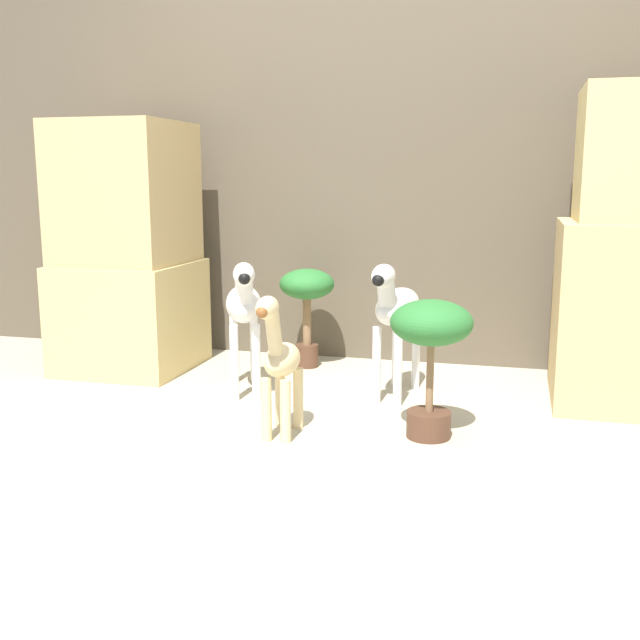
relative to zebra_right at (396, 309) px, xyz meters
name	(u,v)px	position (x,y,z in m)	size (l,w,h in m)	color
ground_plane	(308,446)	(-0.21, -0.70, -0.40)	(14.00, 14.00, 0.00)	#B2A88E
wall_back	(381,152)	(-0.21, 0.72, 0.70)	(6.40, 0.08, 2.20)	brown
rock_pillar_left	(128,252)	(-1.40, 0.19, 0.20)	(0.62, 0.63, 1.24)	#D1B775
rock_pillar_right	(633,265)	(0.99, 0.19, 0.21)	(0.62, 0.63, 1.34)	tan
zebra_right	(396,309)	(0.00, 0.00, 0.00)	(0.21, 0.54, 0.62)	white
zebra_left	(244,307)	(-0.67, -0.10, 0.00)	(0.31, 0.53, 0.62)	white
giraffe_figurine	(280,361)	(-0.33, -0.63, -0.10)	(0.13, 0.37, 0.56)	beige
potted_palm_front	(307,293)	(-0.53, 0.43, -0.01)	(0.28, 0.28, 0.51)	#513323
potted_palm_back	(431,339)	(0.21, -0.49, -0.02)	(0.31, 0.31, 0.53)	#513323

